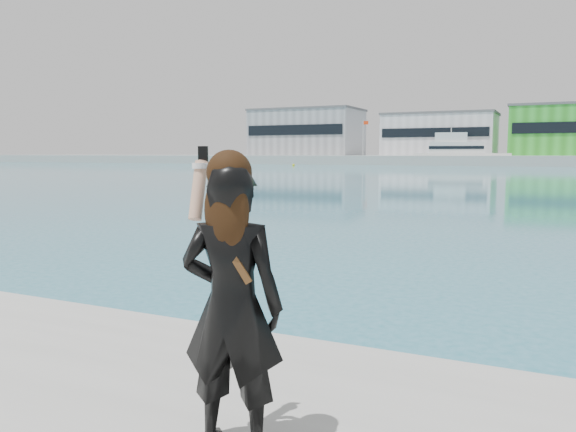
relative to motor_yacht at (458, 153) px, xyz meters
The scene contains 7 objects.
far_quay 22.15m from the motor_yacht, 44.42° to the left, with size 320.00×40.00×2.00m, color #9E9E99.
warehouse_grey_left 41.80m from the motor_yacht, 161.07° to the left, with size 26.52×16.36×11.50m.
warehouse_white 15.43m from the motor_yacht, 114.79° to the left, with size 24.48×15.35×9.50m.
flagpole_left 23.41m from the motor_yacht, 163.70° to the left, with size 1.28×0.16×8.00m.
motor_yacht is the anchor object (origin of this frame).
buoy_far 33.57m from the motor_yacht, 150.74° to the right, with size 0.50×0.50×0.50m, color #FFE90D.
woman 116.47m from the motor_yacht, 82.06° to the right, with size 0.63×0.48×1.63m.
Camera 1 is at (1.82, -3.33, 2.39)m, focal length 35.00 mm.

